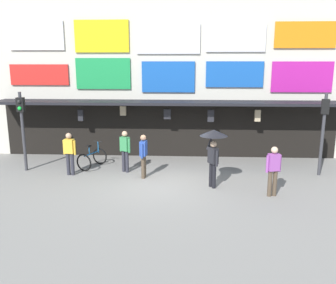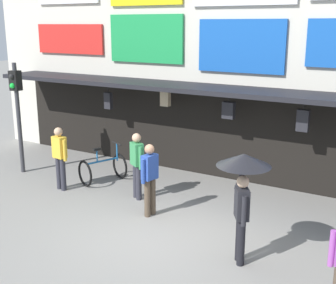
% 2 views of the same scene
% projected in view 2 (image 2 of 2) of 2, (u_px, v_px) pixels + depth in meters
% --- Properties ---
extents(ground_plane, '(80.00, 80.00, 0.00)m').
position_uv_depth(ground_plane, '(162.00, 235.00, 9.26)').
color(ground_plane, gray).
extents(shopfront, '(18.00, 2.60, 8.00)m').
position_uv_depth(shopfront, '(250.00, 35.00, 12.04)').
color(shopfront, beige).
rests_on(shopfront, ground).
extents(traffic_light_near, '(0.30, 0.33, 3.20)m').
position_uv_depth(traffic_light_near, '(17.00, 100.00, 12.70)').
color(traffic_light_near, '#38383D').
rests_on(traffic_light_near, ground).
extents(bicycle_parked, '(1.09, 1.34, 1.05)m').
position_uv_depth(bicycle_parked, '(103.00, 168.00, 12.30)').
color(bicycle_parked, black).
rests_on(bicycle_parked, ground).
extents(pedestrian_in_black, '(0.27, 0.52, 1.68)m').
position_uv_depth(pedestrian_in_black, '(150.00, 176.00, 10.01)').
color(pedestrian_in_black, brown).
rests_on(pedestrian_in_black, ground).
extents(pedestrian_with_umbrella, '(0.96, 0.96, 2.08)m').
position_uv_depth(pedestrian_with_umbrella, '(243.00, 178.00, 7.80)').
color(pedestrian_with_umbrella, black).
rests_on(pedestrian_with_umbrella, ground).
extents(pedestrian_in_yellow, '(0.46, 0.38, 1.68)m').
position_uv_depth(pedestrian_in_yellow, '(137.00, 162.00, 10.99)').
color(pedestrian_in_yellow, '#2D2D38').
rests_on(pedestrian_in_yellow, ground).
extents(pedestrian_in_blue, '(0.52, 0.27, 1.68)m').
position_uv_depth(pedestrian_in_blue, '(60.00, 155.00, 11.60)').
color(pedestrian_in_blue, '#2D2D38').
rests_on(pedestrian_in_blue, ground).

